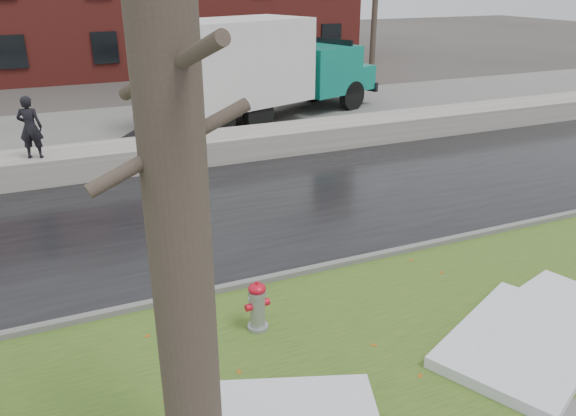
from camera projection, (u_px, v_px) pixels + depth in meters
name	position (u px, v px, depth m)	size (l,w,h in m)	color
ground	(302.00, 307.00, 9.52)	(120.00, 120.00, 0.00)	#47423D
verge	(337.00, 348.00, 8.45)	(60.00, 4.50, 0.04)	#2D4F1A
road	(223.00, 212.00, 13.33)	(60.00, 7.00, 0.03)	black
parking_lot	(153.00, 130.00, 20.53)	(60.00, 9.00, 0.03)	slate
curb	(280.00, 277.00, 10.34)	(60.00, 0.15, 0.14)	slate
snowbank	(180.00, 151.00, 16.75)	(60.00, 1.60, 0.75)	#A39F95
bg_tree_right	(375.00, 10.00, 34.49)	(1.40, 1.62, 6.50)	brown
fire_hydrant	(257.00, 304.00, 8.72)	(0.41, 0.37, 0.84)	#93959A
tree	(173.00, 154.00, 4.85)	(1.54, 1.81, 7.41)	brown
box_truck	(256.00, 68.00, 21.02)	(11.46, 5.74, 3.84)	black
worker	(30.00, 127.00, 14.58)	(0.60, 0.40, 1.65)	black
snow_patch_near	(567.00, 323.00, 8.88)	(2.60, 2.00, 0.16)	silver
snow_patch_side	(524.00, 342.00, 8.39)	(2.80, 1.80, 0.18)	silver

